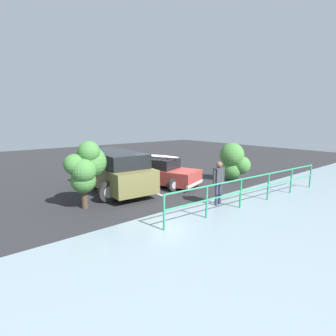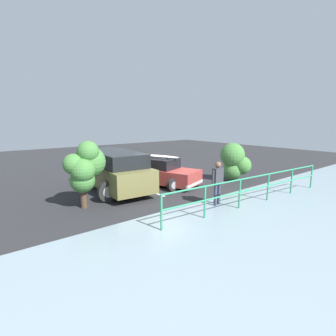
{
  "view_description": "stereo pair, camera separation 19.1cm",
  "coord_description": "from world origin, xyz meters",
  "px_view_note": "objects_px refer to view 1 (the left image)",
  "views": [
    {
      "loc": [
        8.3,
        10.28,
        3.31
      ],
      "look_at": [
        0.16,
        0.46,
        0.95
      ],
      "focal_mm": 28.0,
      "sensor_mm": 36.0,
      "label": 1
    },
    {
      "loc": [
        8.16,
        10.4,
        3.31
      ],
      "look_at": [
        0.16,
        0.46,
        0.95
      ],
      "focal_mm": 28.0,
      "sensor_mm": 36.0,
      "label": 2
    }
  ],
  "objects_px": {
    "suv_car": "(115,170)",
    "bush_near_right": "(86,166)",
    "sedan_car": "(160,172)",
    "person_bystander": "(219,179)",
    "bush_near_left": "(235,162)"
  },
  "relations": [
    {
      "from": "suv_car",
      "to": "bush_near_right",
      "type": "height_order",
      "value": "bush_near_right"
    },
    {
      "from": "sedan_car",
      "to": "bush_near_right",
      "type": "distance_m",
      "value": 4.56
    },
    {
      "from": "suv_car",
      "to": "person_bystander",
      "type": "height_order",
      "value": "suv_car"
    },
    {
      "from": "sedan_car",
      "to": "bush_near_right",
      "type": "xyz_separation_m",
      "value": [
        4.33,
        1.07,
        0.95
      ]
    },
    {
      "from": "person_bystander",
      "to": "bush_near_left",
      "type": "distance_m",
      "value": 4.49
    },
    {
      "from": "sedan_car",
      "to": "person_bystander",
      "type": "xyz_separation_m",
      "value": [
        0.29,
        4.08,
        0.39
      ]
    },
    {
      "from": "sedan_car",
      "to": "bush_near_left",
      "type": "bearing_deg",
      "value": 151.88
    },
    {
      "from": "sedan_car",
      "to": "suv_car",
      "type": "relative_size",
      "value": 0.84
    },
    {
      "from": "bush_near_left",
      "to": "person_bystander",
      "type": "bearing_deg",
      "value": 28.2
    },
    {
      "from": "sedan_car",
      "to": "suv_car",
      "type": "distance_m",
      "value": 2.43
    },
    {
      "from": "suv_car",
      "to": "bush_near_left",
      "type": "height_order",
      "value": "bush_near_left"
    },
    {
      "from": "sedan_car",
      "to": "suv_car",
      "type": "bearing_deg",
      "value": -9.71
    },
    {
      "from": "sedan_car",
      "to": "bush_near_right",
      "type": "bearing_deg",
      "value": 13.83
    },
    {
      "from": "bush_near_left",
      "to": "bush_near_right",
      "type": "bearing_deg",
      "value": -6.36
    },
    {
      "from": "sedan_car",
      "to": "bush_near_left",
      "type": "xyz_separation_m",
      "value": [
        -3.67,
        1.96,
        0.4
      ]
    }
  ]
}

